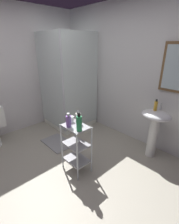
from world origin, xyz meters
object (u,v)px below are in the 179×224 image
object	(u,v)px
rinse_cup	(72,119)
bath_mat	(58,143)
shower_stall	(69,106)
lotion_bottle_white	(78,118)
pedestal_sink	(155,125)
body_wash_bottle_green	(79,123)
conditioner_bottle_purple	(69,121)
hand_soap_bottle	(156,106)
storage_cart	(76,145)

from	to	relation	value
rinse_cup	bath_mat	size ratio (longest dim) A/B	0.14
shower_stall	rinse_cup	world-z (taller)	shower_stall
shower_stall	bath_mat	size ratio (longest dim) A/B	3.33
shower_stall	lotion_bottle_white	xyz separation A→B (m)	(1.26, -0.75, 0.36)
pedestal_sink	bath_mat	size ratio (longest dim) A/B	1.35
lotion_bottle_white	rinse_cup	bearing A→B (deg)	-157.47
shower_stall	bath_mat	xyz separation A→B (m)	(0.48, -0.64, -0.45)
body_wash_bottle_green	shower_stall	bearing A→B (deg)	148.57
conditioner_bottle_purple	pedestal_sink	bearing A→B (deg)	62.43
shower_stall	rinse_cup	bearing A→B (deg)	-34.21
hand_soap_bottle	conditioner_bottle_purple	world-z (taller)	hand_soap_bottle
hand_soap_bottle	rinse_cup	distance (m)	1.31
shower_stall	rinse_cup	xyz separation A→B (m)	(1.16, -0.79, 0.32)
hand_soap_bottle	body_wash_bottle_green	distance (m)	1.27
storage_cart	bath_mat	bearing A→B (deg)	167.55
bath_mat	body_wash_bottle_green	bearing A→B (deg)	-13.50
lotion_bottle_white	hand_soap_bottle	bearing A→B (deg)	61.48
lotion_bottle_white	rinse_cup	world-z (taller)	lotion_bottle_white
pedestal_sink	body_wash_bottle_green	size ratio (longest dim) A/B	3.23
storage_cart	body_wash_bottle_green	xyz separation A→B (m)	(0.14, -0.05, 0.41)
storage_cart	rinse_cup	distance (m)	0.37
shower_stall	pedestal_sink	xyz separation A→B (m)	(1.88, 0.31, 0.12)
hand_soap_bottle	conditioner_bottle_purple	xyz separation A→B (m)	(-0.59, -1.23, -0.07)
pedestal_sink	rinse_cup	world-z (taller)	rinse_cup
body_wash_bottle_green	bath_mat	size ratio (longest dim) A/B	0.42
shower_stall	body_wash_bottle_green	size ratio (longest dim) A/B	7.98
storage_cart	lotion_bottle_white	distance (m)	0.39
storage_cart	bath_mat	world-z (taller)	storage_cart
shower_stall	rinse_cup	size ratio (longest dim) A/B	23.37
hand_soap_bottle	bath_mat	xyz separation A→B (m)	(-1.36, -0.97, -0.88)
rinse_cup	pedestal_sink	bearing A→B (deg)	56.68
rinse_cup	shower_stall	bearing A→B (deg)	145.79
shower_stall	hand_soap_bottle	world-z (taller)	shower_stall
hand_soap_bottle	body_wash_bottle_green	bearing A→B (deg)	-108.92
rinse_cup	bath_mat	bearing A→B (deg)	168.14
lotion_bottle_white	conditioner_bottle_purple	xyz separation A→B (m)	(-0.01, -0.16, 0.00)
storage_cart	lotion_bottle_white	size ratio (longest dim) A/B	4.01
lotion_bottle_white	bath_mat	xyz separation A→B (m)	(-0.78, 0.10, -0.81)
storage_cart	hand_soap_bottle	xyz separation A→B (m)	(0.55, 1.15, 0.45)
body_wash_bottle_green	rinse_cup	distance (m)	0.29
body_wash_bottle_green	storage_cart	bearing A→B (deg)	160.41
bath_mat	pedestal_sink	bearing A→B (deg)	34.21
shower_stall	conditioner_bottle_purple	distance (m)	1.58
storage_cart	hand_soap_bottle	bearing A→B (deg)	64.54
pedestal_sink	bath_mat	bearing A→B (deg)	-145.79
body_wash_bottle_green	conditioner_bottle_purple	distance (m)	0.19
rinse_cup	storage_cart	bearing A→B (deg)	-15.43
pedestal_sink	lotion_bottle_white	bearing A→B (deg)	-120.52
storage_cart	conditioner_bottle_purple	distance (m)	0.40
bath_mat	storage_cart	bearing A→B (deg)	-12.45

